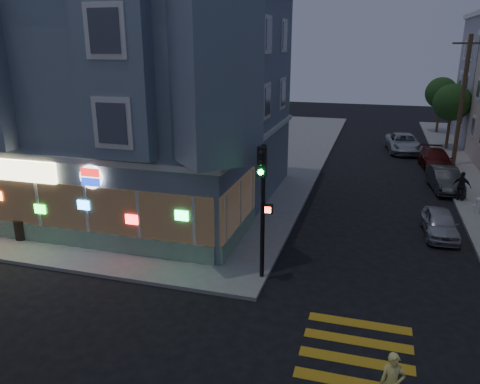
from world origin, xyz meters
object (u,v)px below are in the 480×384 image
at_px(street_tree_near, 452,103).
at_px(fire_hydrant, 478,205).
at_px(parked_car_a, 440,224).
at_px(traffic_signal, 263,191).
at_px(pedestrian_b, 462,186).
at_px(parked_car_b, 445,179).
at_px(utility_pole, 462,100).
at_px(parked_car_c, 436,160).
at_px(running_child, 392,383).
at_px(trash_can, 21,229).
at_px(street_tree_far, 441,93).
at_px(parked_car_d, 403,143).

xyz_separation_m(street_tree_near, fire_hydrant, (-0.36, -16.54, -3.33)).
bearing_deg(parked_car_a, traffic_signal, -138.59).
height_order(street_tree_near, pedestrian_b, street_tree_near).
relative_size(parked_car_a, fire_hydrant, 4.11).
xyz_separation_m(pedestrian_b, parked_car_b, (-0.60, 2.27, -0.28)).
xyz_separation_m(utility_pole, parked_car_b, (-1.30, -6.27, -4.10)).
bearing_deg(parked_car_b, utility_pole, 71.90).
bearing_deg(parked_car_c, parked_car_a, -99.80).
bearing_deg(traffic_signal, fire_hydrant, 40.62).
xyz_separation_m(utility_pole, fire_hydrant, (-0.16, -10.54, -4.20)).
height_order(parked_car_a, fire_hydrant, parked_car_a).
relative_size(street_tree_near, running_child, 3.33).
bearing_deg(running_child, parked_car_a, 75.99).
height_order(parked_car_b, trash_can, parked_car_b).
height_order(street_tree_far, parked_car_d, street_tree_far).
distance_m(running_child, parked_car_d, 30.09).
xyz_separation_m(parked_car_a, traffic_signal, (-6.86, -6.61, 2.97)).
height_order(parked_car_b, traffic_signal, traffic_signal).
distance_m(utility_pole, running_child, 26.64).
height_order(utility_pole, parked_car_b, utility_pole).
height_order(running_child, traffic_signal, traffic_signal).
relative_size(utility_pole, fire_hydrant, 10.51).
xyz_separation_m(street_tree_near, street_tree_far, (0.00, 8.00, 0.00)).
xyz_separation_m(parked_car_d, traffic_signal, (-5.87, -24.64, 2.83)).
bearing_deg(running_child, street_tree_near, 78.25).
xyz_separation_m(parked_car_c, fire_hydrant, (1.14, -9.46, -0.08)).
bearing_deg(trash_can, parked_car_a, 18.62).
xyz_separation_m(parked_car_b, trash_can, (-19.10, -13.73, -0.10)).
distance_m(street_tree_far, running_child, 40.35).
bearing_deg(utility_pole, parked_car_b, -101.71).
height_order(running_child, trash_can, running_child).
bearing_deg(fire_hydrant, parked_car_a, -122.65).
height_order(pedestrian_b, traffic_signal, traffic_signal).
bearing_deg(street_tree_far, street_tree_near, -90.00).
relative_size(parked_car_d, trash_can, 5.92).
height_order(street_tree_far, pedestrian_b, street_tree_far).
relative_size(street_tree_near, pedestrian_b, 3.22).
relative_size(parked_car_a, trash_can, 3.91).
bearing_deg(parked_car_c, parked_car_d, 105.90).
distance_m(utility_pole, trash_can, 28.87).
distance_m(street_tree_far, parked_car_b, 20.59).
height_order(utility_pole, parked_car_d, utility_pole).
height_order(parked_car_a, parked_car_b, parked_car_b).
relative_size(parked_car_d, traffic_signal, 1.05).
bearing_deg(parked_car_b, traffic_signal, -125.34).
height_order(utility_pole, street_tree_near, utility_pole).
bearing_deg(running_child, pedestrian_b, 74.12).
bearing_deg(parked_car_b, trash_can, -150.68).
bearing_deg(street_tree_near, parked_car_a, -97.21).
xyz_separation_m(pedestrian_b, fire_hydrant, (0.54, -1.99, -0.37)).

